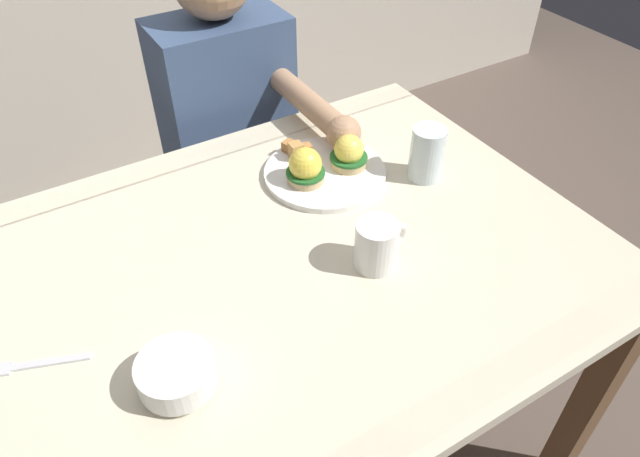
{
  "coord_description": "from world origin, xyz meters",
  "views": [
    {
      "loc": [
        -0.34,
        -0.7,
        1.51
      ],
      "look_at": [
        0.08,
        0.0,
        0.78
      ],
      "focal_mm": 32.65,
      "sensor_mm": 36.0,
      "label": 1
    }
  ],
  "objects_px": {
    "eggs_benedict_plate": "(325,166)",
    "fruit_bowl": "(177,374)",
    "fork": "(32,365)",
    "diner_person": "(234,129)",
    "coffee_mug": "(377,244)",
    "dining_table": "(285,297)",
    "water_glass_near": "(426,157)"
  },
  "relations": [
    {
      "from": "coffee_mug",
      "to": "diner_person",
      "type": "relative_size",
      "value": 0.1
    },
    {
      "from": "diner_person",
      "to": "eggs_benedict_plate",
      "type": "bearing_deg",
      "value": -84.7
    },
    {
      "from": "coffee_mug",
      "to": "diner_person",
      "type": "bearing_deg",
      "value": 88.1
    },
    {
      "from": "dining_table",
      "to": "fruit_bowl",
      "type": "xyz_separation_m",
      "value": [
        -0.26,
        -0.16,
        0.14
      ]
    },
    {
      "from": "fruit_bowl",
      "to": "fork",
      "type": "xyz_separation_m",
      "value": [
        -0.19,
        0.15,
        -0.03
      ]
    },
    {
      "from": "coffee_mug",
      "to": "fork",
      "type": "height_order",
      "value": "coffee_mug"
    },
    {
      "from": "dining_table",
      "to": "diner_person",
      "type": "height_order",
      "value": "diner_person"
    },
    {
      "from": "eggs_benedict_plate",
      "to": "fork",
      "type": "relative_size",
      "value": 1.78
    },
    {
      "from": "fork",
      "to": "diner_person",
      "type": "distance_m",
      "value": 0.87
    },
    {
      "from": "fork",
      "to": "diner_person",
      "type": "bearing_deg",
      "value": 44.49
    },
    {
      "from": "fork",
      "to": "diner_person",
      "type": "xyz_separation_m",
      "value": [
        0.62,
        0.61,
        -0.09
      ]
    },
    {
      "from": "diner_person",
      "to": "fork",
      "type": "bearing_deg",
      "value": -135.51
    },
    {
      "from": "dining_table",
      "to": "diner_person",
      "type": "bearing_deg",
      "value": 74.4
    },
    {
      "from": "water_glass_near",
      "to": "diner_person",
      "type": "distance_m",
      "value": 0.59
    },
    {
      "from": "eggs_benedict_plate",
      "to": "diner_person",
      "type": "distance_m",
      "value": 0.43
    },
    {
      "from": "dining_table",
      "to": "coffee_mug",
      "type": "xyz_separation_m",
      "value": [
        0.14,
        -0.1,
        0.16
      ]
    },
    {
      "from": "dining_table",
      "to": "coffee_mug",
      "type": "relative_size",
      "value": 10.76
    },
    {
      "from": "eggs_benedict_plate",
      "to": "fruit_bowl",
      "type": "bearing_deg",
      "value": -143.9
    },
    {
      "from": "eggs_benedict_plate",
      "to": "diner_person",
      "type": "height_order",
      "value": "diner_person"
    },
    {
      "from": "dining_table",
      "to": "diner_person",
      "type": "distance_m",
      "value": 0.62
    },
    {
      "from": "coffee_mug",
      "to": "diner_person",
      "type": "height_order",
      "value": "diner_person"
    },
    {
      "from": "eggs_benedict_plate",
      "to": "coffee_mug",
      "type": "height_order",
      "value": "coffee_mug"
    },
    {
      "from": "diner_person",
      "to": "fruit_bowl",
      "type": "bearing_deg",
      "value": -119.59
    },
    {
      "from": "coffee_mug",
      "to": "diner_person",
      "type": "distance_m",
      "value": 0.71
    },
    {
      "from": "dining_table",
      "to": "eggs_benedict_plate",
      "type": "distance_m",
      "value": 0.31
    },
    {
      "from": "fruit_bowl",
      "to": "water_glass_near",
      "type": "distance_m",
      "value": 0.7
    },
    {
      "from": "eggs_benedict_plate",
      "to": "fruit_bowl",
      "type": "relative_size",
      "value": 2.25
    },
    {
      "from": "fork",
      "to": "diner_person",
      "type": "height_order",
      "value": "diner_person"
    },
    {
      "from": "eggs_benedict_plate",
      "to": "fruit_bowl",
      "type": "height_order",
      "value": "eggs_benedict_plate"
    },
    {
      "from": "diner_person",
      "to": "coffee_mug",
      "type": "bearing_deg",
      "value": -91.9
    },
    {
      "from": "fruit_bowl",
      "to": "fork",
      "type": "bearing_deg",
      "value": 140.63
    },
    {
      "from": "dining_table",
      "to": "fruit_bowl",
      "type": "relative_size",
      "value": 10.0
    }
  ]
}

